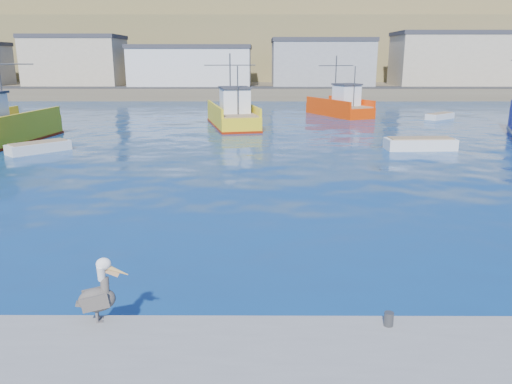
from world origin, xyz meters
TOP-DOWN VIEW (x-y plane):
  - ground at (0.00, 0.00)m, footprint 260.00×260.00m
  - dock_bollards at (0.60, -3.40)m, footprint 36.20×0.20m
  - far_shore at (0.00, 109.20)m, footprint 200.00×81.00m
  - trawler_yellow_b at (-1.96, 31.25)m, footprint 5.32×10.15m
  - boat_orange at (8.83, 39.54)m, footprint 6.32×8.68m
  - skiff_left at (-13.84, 18.85)m, footprint 3.59×3.72m
  - skiff_mid at (10.98, 19.91)m, footprint 4.59×1.82m
  - skiff_far at (18.21, 36.73)m, footprint 3.40×3.14m
  - pelican at (-3.09, -3.20)m, footprint 1.14×0.63m

SIDE VIEW (x-z plane):
  - ground at x=0.00m, z-range 0.00..0.00m
  - skiff_far at x=18.21m, z-range -0.13..0.61m
  - skiff_left at x=-13.84m, z-range -0.15..0.68m
  - skiff_mid at x=10.98m, z-range -0.18..0.81m
  - dock_bollards at x=0.60m, z-range 0.50..0.80m
  - trawler_yellow_b at x=-1.96m, z-range -2.20..4.11m
  - boat_orange at x=8.83m, z-range -2.01..4.05m
  - pelican at x=-3.09m, z-range 0.40..1.80m
  - far_shore at x=0.00m, z-range -3.02..20.98m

